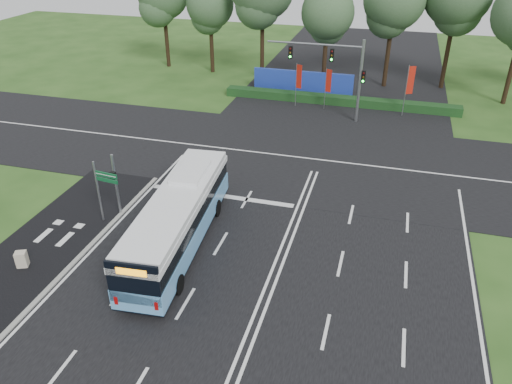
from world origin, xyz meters
TOP-DOWN VIEW (x-y plane):
  - ground at (0.00, 0.00)m, footprint 120.00×120.00m
  - road_main at (0.00, 0.00)m, footprint 20.00×120.00m
  - road_cross at (0.00, 12.00)m, footprint 120.00×14.00m
  - bike_path at (-12.50, -3.00)m, footprint 5.00×18.00m
  - kerb_strip at (-10.10, -3.00)m, footprint 0.25×18.00m
  - city_bus at (-5.37, -0.71)m, footprint 3.44×12.05m
  - pedestrian_signal at (-10.20, 1.31)m, footprint 0.32×0.44m
  - street_sign at (-10.45, 0.33)m, footprint 1.52×0.26m
  - utility_cabinet at (-12.46, -4.65)m, footprint 0.68×0.63m
  - banner_flag_left at (-3.69, 22.85)m, footprint 0.56×0.27m
  - banner_flag_mid at (-0.96, 22.78)m, footprint 0.55×0.22m
  - banner_flag_right at (6.05, 23.07)m, footprint 0.63×0.32m
  - traffic_light_gantry at (0.21, 20.50)m, footprint 8.41×0.28m
  - hedge at (0.00, 24.50)m, footprint 22.00×1.20m
  - blue_hoarding at (-4.00, 27.00)m, footprint 10.00×0.30m
  - eucalyptus_row at (0.91, 31.16)m, footprint 48.32×9.50m

SIDE VIEW (x-z plane):
  - ground at x=0.00m, z-range 0.00..0.00m
  - road_main at x=0.00m, z-range 0.00..0.04m
  - road_cross at x=0.00m, z-range 0.00..0.05m
  - bike_path at x=-12.50m, z-range 0.00..0.06m
  - kerb_strip at x=-10.10m, z-range 0.00..0.12m
  - hedge at x=0.00m, z-range 0.00..0.80m
  - utility_cabinet at x=-12.46m, z-range 0.00..0.91m
  - blue_hoarding at x=-4.00m, z-range 0.00..2.20m
  - city_bus at x=-5.37m, z-range 0.01..3.42m
  - pedestrian_signal at x=-10.20m, z-range 0.18..4.14m
  - street_sign at x=-10.45m, z-range 0.51..4.42m
  - banner_flag_mid at x=-0.96m, z-range 0.61..4.45m
  - banner_flag_left at x=-3.69m, z-range 0.64..4.68m
  - banner_flag_right at x=6.05m, z-range 0.70..5.28m
  - traffic_light_gantry at x=0.21m, z-range 1.16..8.16m
  - eucalyptus_row at x=0.91m, z-range 2.12..14.77m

